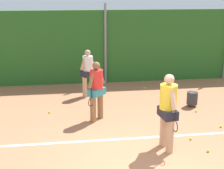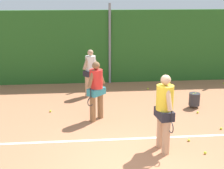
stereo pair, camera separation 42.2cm
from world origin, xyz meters
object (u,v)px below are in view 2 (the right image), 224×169
object	(u,v)px
player_midcourt	(96,88)
tennis_ball_7	(221,128)
player_backcourt_far	(91,70)
tennis_ball_8	(205,153)
tennis_ball_3	(189,140)
tennis_ball_6	(224,83)
player_foreground_near	(164,109)
tennis_ball_4	(148,89)
tennis_ball_2	(50,111)
tennis_ball_0	(198,112)
ball_hopper	(194,99)

from	to	relation	value
player_midcourt	tennis_ball_7	world-z (taller)	player_midcourt
player_midcourt	player_backcourt_far	xyz separation A→B (m)	(-0.09, 2.40, -0.04)
tennis_ball_8	tennis_ball_3	bearing A→B (deg)	103.95
tennis_ball_3	tennis_ball_6	bearing A→B (deg)	58.27
player_foreground_near	tennis_ball_4	xyz separation A→B (m)	(0.65, 5.04, -1.03)
player_foreground_near	tennis_ball_2	bearing A→B (deg)	-141.47
tennis_ball_6	tennis_ball_3	bearing A→B (deg)	-121.73
tennis_ball_4	tennis_ball_0	bearing A→B (deg)	-68.64
ball_hopper	player_midcourt	bearing A→B (deg)	-167.18
tennis_ball_2	tennis_ball_6	bearing A→B (deg)	20.88
tennis_ball_2	tennis_ball_4	size ratio (longest dim) A/B	1.00
ball_hopper	tennis_ball_2	xyz separation A→B (m)	(-4.73, 0.01, -0.26)
tennis_ball_0	tennis_ball_8	world-z (taller)	same
tennis_ball_7	tennis_ball_8	size ratio (longest dim) A/B	1.00
tennis_ball_3	ball_hopper	bearing A→B (deg)	68.46
player_backcourt_far	ball_hopper	distance (m)	3.81
player_backcourt_far	tennis_ball_2	world-z (taller)	player_backcourt_far
tennis_ball_0	tennis_ball_4	size ratio (longest dim) A/B	1.00
player_foreground_near	ball_hopper	bearing A→B (deg)	140.98
tennis_ball_6	tennis_ball_7	world-z (taller)	same
ball_hopper	tennis_ball_3	xyz separation A→B (m)	(-0.97, -2.46, -0.26)
player_midcourt	tennis_ball_2	world-z (taller)	player_midcourt
player_midcourt	tennis_ball_3	xyz separation A→B (m)	(2.31, -1.72, -0.97)
player_midcourt	tennis_ball_3	world-z (taller)	player_midcourt
player_midcourt	tennis_ball_6	bearing A→B (deg)	165.65
player_foreground_near	tennis_ball_6	xyz separation A→B (m)	(3.96, 5.52, -1.03)
tennis_ball_0	tennis_ball_7	distance (m)	1.30
tennis_ball_3	tennis_ball_7	size ratio (longest dim) A/B	1.00
tennis_ball_2	tennis_ball_8	xyz separation A→B (m)	(3.93, -3.18, 0.00)
tennis_ball_4	tennis_ball_6	world-z (taller)	same
player_midcourt	tennis_ball_4	bearing A→B (deg)	-172.70
tennis_ball_7	tennis_ball_0	bearing A→B (deg)	100.02
player_foreground_near	tennis_ball_8	size ratio (longest dim) A/B	28.84
tennis_ball_4	tennis_ball_7	world-z (taller)	same
player_foreground_near	player_backcourt_far	size ratio (longest dim) A/B	1.11
player_midcourt	tennis_ball_0	distance (m)	3.37
tennis_ball_3	tennis_ball_4	xyz separation A→B (m)	(-0.14, 4.64, 0.00)
player_midcourt	player_foreground_near	bearing A→B (deg)	79.42
ball_hopper	tennis_ball_6	size ratio (longest dim) A/B	7.78
player_backcourt_far	tennis_ball_8	bearing A→B (deg)	80.72
tennis_ball_0	tennis_ball_7	xyz separation A→B (m)	(0.23, -1.28, 0.00)
player_backcourt_far	ball_hopper	bearing A→B (deg)	116.52
tennis_ball_2	tennis_ball_3	world-z (taller)	same
player_foreground_near	tennis_ball_2	xyz separation A→B (m)	(-2.97, 2.88, -1.03)
tennis_ball_7	tennis_ball_8	world-z (taller)	same
player_foreground_near	tennis_ball_7	bearing A→B (deg)	111.01
tennis_ball_4	tennis_ball_6	bearing A→B (deg)	8.19
player_midcourt	tennis_ball_8	bearing A→B (deg)	89.54
tennis_ball_3	tennis_ball_4	bearing A→B (deg)	91.79
tennis_ball_3	tennis_ball_8	xyz separation A→B (m)	(0.17, -0.70, 0.00)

